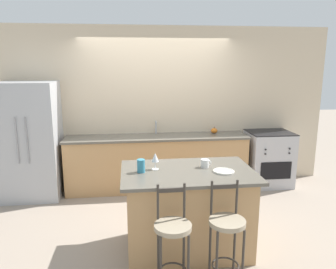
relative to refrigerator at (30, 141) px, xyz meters
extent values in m
plane|color=gray|center=(1.99, -0.25, -0.91)|extent=(18.00, 18.00, 0.00)
cube|color=beige|center=(1.99, 0.39, 0.44)|extent=(6.00, 0.07, 2.70)
cube|color=tan|center=(1.99, 0.10, -0.47)|extent=(2.98, 0.59, 0.88)
cube|color=#5B564C|center=(1.99, 0.10, -0.02)|extent=(3.02, 0.62, 0.03)
cube|color=black|center=(1.99, 0.10, 0.00)|extent=(0.56, 0.32, 0.01)
cylinder|color=#ADAFB5|center=(1.99, 0.30, 0.11)|extent=(0.02, 0.02, 0.22)
cylinder|color=#ADAFB5|center=(1.99, 0.24, 0.21)|extent=(0.02, 0.12, 0.02)
cube|color=tan|center=(2.17, -1.82, -0.46)|extent=(1.33, 0.83, 0.91)
cube|color=#5B564C|center=(2.17, -1.82, 0.01)|extent=(1.45, 0.95, 0.03)
cube|color=#ADAFB5|center=(0.00, 0.00, 0.00)|extent=(0.88, 0.74, 1.82)
cylinder|color=#939399|center=(-0.07, -0.38, 0.09)|extent=(0.02, 0.02, 0.69)
cylinder|color=#939399|center=(0.07, -0.38, 0.09)|extent=(0.02, 0.02, 0.69)
cube|color=#B7B7BC|center=(3.93, 0.05, -0.45)|extent=(0.73, 0.64, 0.93)
cube|color=black|center=(3.93, -0.27, -0.56)|extent=(0.53, 0.01, 0.30)
cube|color=black|center=(3.93, 0.05, 0.02)|extent=(0.73, 0.64, 0.02)
cylinder|color=black|center=(3.73, -0.28, -0.19)|extent=(0.03, 0.02, 0.03)
cylinder|color=black|center=(4.14, -0.28, -0.19)|extent=(0.03, 0.02, 0.03)
cylinder|color=black|center=(3.73, -0.28, -0.26)|extent=(0.03, 0.02, 0.03)
cylinder|color=black|center=(4.14, -0.28, -0.26)|extent=(0.03, 0.02, 0.03)
cylinder|color=#332D28|center=(1.79, -2.62, -0.60)|extent=(0.02, 0.02, 0.63)
cylinder|color=#332D28|center=(2.03, -2.62, -0.60)|extent=(0.02, 0.02, 0.63)
cylinder|color=#332D28|center=(1.79, -2.38, -0.60)|extent=(0.02, 0.02, 0.63)
cylinder|color=#332D28|center=(2.03, -2.38, -0.60)|extent=(0.02, 0.02, 0.63)
cylinder|color=gray|center=(1.91, -2.50, -0.26)|extent=(0.34, 0.34, 0.04)
cylinder|color=#332D28|center=(1.79, -2.38, -0.07)|extent=(0.02, 0.02, 0.34)
cylinder|color=#332D28|center=(2.03, -2.38, -0.07)|extent=(0.02, 0.02, 0.34)
cube|color=#332D28|center=(1.91, -2.38, 0.04)|extent=(0.25, 0.02, 0.04)
cylinder|color=#332D28|center=(2.30, -2.60, -0.60)|extent=(0.02, 0.02, 0.63)
cylinder|color=#332D28|center=(2.55, -2.60, -0.60)|extent=(0.02, 0.02, 0.63)
cylinder|color=#332D28|center=(2.30, -2.35, -0.60)|extent=(0.02, 0.02, 0.63)
cylinder|color=#332D28|center=(2.55, -2.35, -0.60)|extent=(0.02, 0.02, 0.63)
torus|color=#332D28|center=(2.42, -2.47, -0.71)|extent=(0.26, 0.26, 0.02)
cylinder|color=gray|center=(2.42, -2.47, -0.26)|extent=(0.34, 0.34, 0.04)
cylinder|color=#332D28|center=(2.30, -2.35, -0.07)|extent=(0.02, 0.02, 0.34)
cylinder|color=#332D28|center=(2.55, -2.35, -0.07)|extent=(0.02, 0.02, 0.34)
cube|color=#332D28|center=(2.42, -2.35, 0.04)|extent=(0.25, 0.02, 0.04)
cylinder|color=beige|center=(2.54, -1.91, 0.04)|extent=(0.23, 0.23, 0.01)
torus|color=beige|center=(2.54, -1.91, 0.04)|extent=(0.23, 0.23, 0.01)
cylinder|color=white|center=(1.82, -1.73, 0.03)|extent=(0.08, 0.08, 0.00)
cylinder|color=white|center=(1.82, -1.73, 0.08)|extent=(0.01, 0.01, 0.09)
cone|color=white|center=(1.82, -1.73, 0.17)|extent=(0.08, 0.08, 0.10)
cylinder|color=white|center=(2.38, -1.72, 0.08)|extent=(0.09, 0.09, 0.09)
torus|color=white|center=(2.42, -1.72, 0.08)|extent=(0.06, 0.01, 0.06)
cylinder|color=teal|center=(1.66, -1.81, 0.10)|extent=(0.08, 0.08, 0.14)
ellipsoid|color=orange|center=(2.99, 0.19, 0.05)|extent=(0.11, 0.11, 0.09)
cylinder|color=brown|center=(2.99, 0.19, 0.10)|extent=(0.02, 0.02, 0.02)
camera|label=1|loc=(1.54, -5.18, 1.18)|focal=35.00mm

